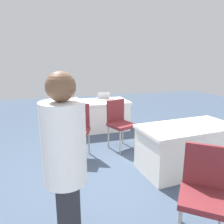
% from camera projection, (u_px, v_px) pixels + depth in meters
% --- Properties ---
extents(ground_plane, '(14.40, 14.40, 0.00)m').
position_uv_depth(ground_plane, '(111.00, 168.00, 3.59)').
color(ground_plane, '#3D4C60').
extents(table_foreground, '(1.65, 0.89, 0.73)m').
position_uv_depth(table_foreground, '(95.00, 115.00, 5.49)').
color(table_foreground, silver).
rests_on(table_foreground, ground).
extents(table_mid_left, '(1.61, 0.88, 0.73)m').
position_uv_depth(table_mid_left, '(186.00, 147.00, 3.50)').
color(table_mid_left, silver).
rests_on(table_mid_left, ground).
extents(chair_near_front, '(0.58, 0.58, 0.98)m').
position_uv_depth(chair_near_front, '(77.00, 127.00, 3.90)').
color(chair_near_front, '#9E9993').
rests_on(chair_near_front, ground).
extents(chair_tucked_left, '(0.56, 0.56, 0.97)m').
position_uv_depth(chair_tucked_left, '(119.00, 121.00, 4.30)').
color(chair_tucked_left, '#9E9993').
rests_on(chair_tucked_left, ground).
extents(chair_tucked_right, '(0.62, 0.62, 0.95)m').
position_uv_depth(chair_tucked_right, '(204.00, 188.00, 2.10)').
color(chair_tucked_right, '#9E9993').
rests_on(chair_tucked_right, ground).
extents(person_attendee_standing, '(0.35, 0.35, 1.69)m').
position_uv_depth(person_attendee_standing, '(65.00, 167.00, 1.69)').
color(person_attendee_standing, '#26262D').
rests_on(person_attendee_standing, ground).
extents(laptop_silver, '(0.34, 0.32, 0.21)m').
position_uv_depth(laptop_silver, '(104.00, 99.00, 5.45)').
color(laptop_silver, silver).
rests_on(laptop_silver, table_foreground).
extents(yarn_ball, '(0.11, 0.11, 0.11)m').
position_uv_depth(yarn_ball, '(76.00, 99.00, 5.39)').
color(yarn_ball, beige).
rests_on(yarn_ball, table_foreground).
extents(scissors_red, '(0.18, 0.04, 0.01)m').
position_uv_depth(scissors_red, '(111.00, 99.00, 5.61)').
color(scissors_red, red).
rests_on(scissors_red, table_foreground).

